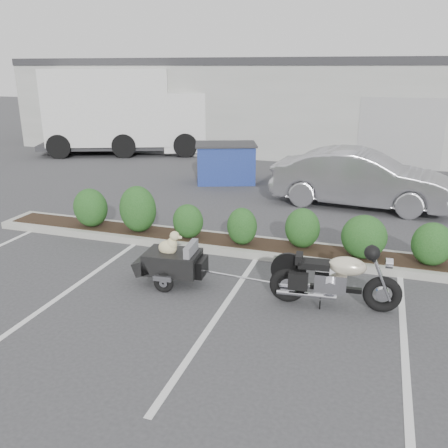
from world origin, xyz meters
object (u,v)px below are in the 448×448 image
(motorcycle, at_px, (334,280))
(dumpster, at_px, (226,163))
(pet_trailer, at_px, (172,261))
(sedan, at_px, (360,179))
(delivery_truck, at_px, (131,114))

(motorcycle, bearing_deg, dumpster, 114.37)
(dumpster, bearing_deg, pet_trailer, -99.57)
(sedan, relative_size, delivery_truck, 0.57)
(motorcycle, height_order, dumpster, dumpster)
(motorcycle, xyz_separation_m, sedan, (0.06, 6.09, 0.30))
(motorcycle, xyz_separation_m, pet_trailer, (-2.78, 0.02, -0.06))
(sedan, height_order, dumpster, sedan)
(motorcycle, relative_size, sedan, 0.44)
(delivery_truck, bearing_deg, motorcycle, -71.25)
(motorcycle, xyz_separation_m, delivery_truck, (-9.96, 11.79, 1.24))
(pet_trailer, relative_size, dumpster, 0.72)
(pet_trailer, distance_m, dumpster, 7.81)
(pet_trailer, xyz_separation_m, dumpster, (-1.49, 7.66, 0.24))
(dumpster, xyz_separation_m, delivery_truck, (-5.69, 4.11, 1.06))
(delivery_truck, bearing_deg, sedan, -51.09)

